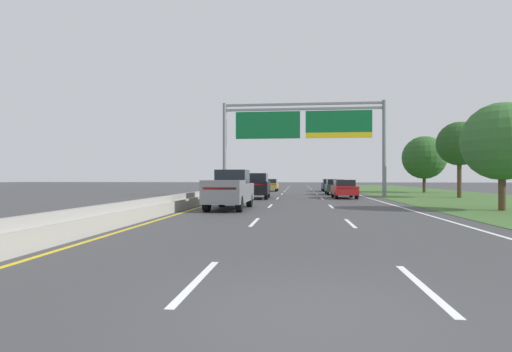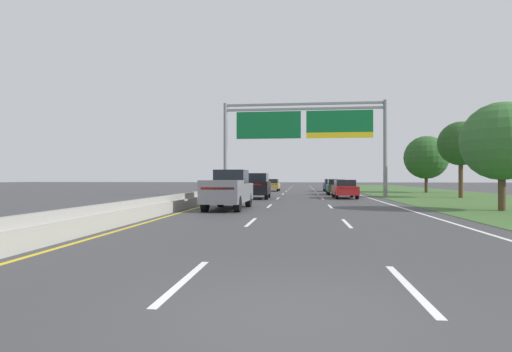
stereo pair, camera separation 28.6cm
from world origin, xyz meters
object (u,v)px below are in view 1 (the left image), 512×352
Objects in this scene: car_gold_left_lane_sedan at (271,185)px; roadside_tree_far at (424,158)px; pickup_truck_grey at (230,190)px; car_black_left_lane_suv at (257,185)px; overhead_sign_gantry at (303,129)px; car_darkgreen_right_lane_sedan at (335,187)px; roadside_tree_near at (502,142)px; car_red_right_lane_sedan at (344,189)px; roadside_tree_mid at (459,144)px; car_navy_right_lane_sedan at (329,185)px.

roadside_tree_far reaches higher than car_gold_left_lane_sedan.
pickup_truck_grey is 1.15× the size of car_black_left_lane_suv.
car_gold_left_lane_sedan is at bearing 105.24° from overhead_sign_gantry.
overhead_sign_gantry is 3.41× the size of car_darkgreen_right_lane_sedan.
car_gold_left_lane_sedan is at bearing 36.88° from car_darkgreen_right_lane_sedan.
car_black_left_lane_suv reaches higher than car_darkgreen_right_lane_sedan.
car_black_left_lane_suv is (-7.14, -8.71, 0.28)m from car_darkgreen_right_lane_sedan.
roadside_tree_near is 0.87× the size of roadside_tree_far.
car_gold_left_lane_sedan is 0.67× the size of roadside_tree_far.
overhead_sign_gantry reaches higher than car_darkgreen_right_lane_sedan.
car_red_right_lane_sedan is (3.44, -2.74, -5.45)m from overhead_sign_gantry.
car_gold_left_lane_sedan is at bearing 169.65° from roadside_tree_far.
car_red_right_lane_sedan is 0.67× the size of roadside_tree_mid.
pickup_truck_grey is 30.92m from car_navy_right_lane_sedan.
roadside_tree_near reaches higher than car_red_right_lane_sedan.
car_black_left_lane_suv is 17.85m from roadside_tree_mid.
pickup_truck_grey reaches higher than car_black_left_lane_suv.
overhead_sign_gantry is 18.29m from roadside_tree_near.
car_black_left_lane_suv is at bearing 158.54° from car_navy_right_lane_sedan.
roadside_tree_mid is at bearing -147.85° from car_navy_right_lane_sedan.
roadside_tree_mid is (9.88, -15.74, 3.85)m from car_navy_right_lane_sedan.
car_navy_right_lane_sedan is 30.50m from roadside_tree_near.
car_navy_right_lane_sedan is at bearing 122.12° from roadside_tree_mid.
car_red_right_lane_sedan is at bearing -127.51° from roadside_tree_far.
roadside_tree_mid is 12.38m from roadside_tree_far.
car_gold_left_lane_sedan is at bearing -0.65° from car_black_left_lane_suv.
car_gold_left_lane_sedan is 18.63m from car_black_left_lane_suv.
roadside_tree_mid reaches higher than pickup_truck_grey.
overhead_sign_gantry is at bearing -44.88° from car_black_left_lane_suv.
car_darkgreen_right_lane_sedan is at bearing 178.79° from car_navy_right_lane_sedan.
car_black_left_lane_suv is (0.17, -18.63, 0.28)m from car_gold_left_lane_sedan.
roadside_tree_near is (6.83, -12.16, 2.84)m from car_red_right_lane_sedan.
car_navy_right_lane_sedan is (0.10, 17.45, 0.00)m from car_red_right_lane_sedan.
roadside_tree_mid is (9.99, 1.71, 3.85)m from car_red_right_lane_sedan.
pickup_truck_grey is 0.95× the size of roadside_tree_near.
overhead_sign_gantry is at bearing 166.49° from car_navy_right_lane_sedan.
car_black_left_lane_suv is at bearing -0.91° from pickup_truck_grey.
overhead_sign_gantry is at bearing 124.55° from roadside_tree_near.
roadside_tree_near is 0.87× the size of roadside_tree_mid.
car_darkgreen_right_lane_sedan is at bearing -143.20° from car_gold_left_lane_sedan.
roadside_tree_far reaches higher than roadside_tree_mid.
pickup_truck_grey is 14.65m from car_red_right_lane_sedan.
roadside_tree_near reaches higher than car_darkgreen_right_lane_sedan.
car_darkgreen_right_lane_sedan is 0.67× the size of roadside_tree_mid.
overhead_sign_gantry is 2.77× the size of pickup_truck_grey.
car_navy_right_lane_sedan is at bearing -0.74° from car_darkgreen_right_lane_sedan.
car_navy_right_lane_sedan is at bearing -22.65° from car_black_left_lane_suv.
roadside_tree_mid is at bearing -4.41° from overhead_sign_gantry.
overhead_sign_gantry reaches higher than car_gold_left_lane_sedan.
car_gold_left_lane_sedan is at bearing 115.75° from roadside_tree_near.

